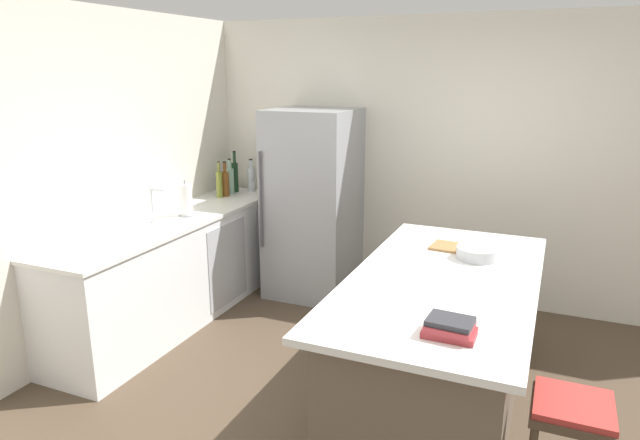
{
  "coord_description": "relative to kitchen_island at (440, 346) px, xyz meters",
  "views": [
    {
      "loc": [
        0.86,
        -2.93,
        2.14
      ],
      "look_at": [
        -0.8,
        0.94,
        1.0
      ],
      "focal_mm": 31.48,
      "sensor_mm": 36.0,
      "label": 1
    }
  ],
  "objects": [
    {
      "name": "ground_plane",
      "position": [
        -0.3,
        -0.27,
        -0.47
      ],
      "size": [
        7.2,
        7.2,
        0.0
      ],
      "primitive_type": "plane",
      "color": "#4C3D2D"
    },
    {
      "name": "wall_rear",
      "position": [
        -0.3,
        1.98,
        0.83
      ],
      "size": [
        6.0,
        0.1,
        2.6
      ],
      "primitive_type": "cube",
      "color": "silver",
      "rests_on": "ground_plane"
    },
    {
      "name": "wall_left",
      "position": [
        -2.75,
        -0.27,
        0.83
      ],
      "size": [
        0.1,
        6.0,
        2.6
      ],
      "primitive_type": "cube",
      "color": "silver",
      "rests_on": "ground_plane"
    },
    {
      "name": "counter_run_left",
      "position": [
        -2.39,
        0.53,
        -0.01
      ],
      "size": [
        0.65,
        2.63,
        0.91
      ],
      "color": "white",
      "rests_on": "ground_plane"
    },
    {
      "name": "kitchen_island",
      "position": [
        0.0,
        0.0,
        0.0
      ],
      "size": [
        1.08,
        2.17,
        0.93
      ],
      "color": "brown",
      "rests_on": "ground_plane"
    },
    {
      "name": "refrigerator",
      "position": [
        -1.55,
        1.55,
        0.42
      ],
      "size": [
        0.77,
        0.78,
        1.78
      ],
      "color": "#93969B",
      "rests_on": "ground_plane"
    },
    {
      "name": "bar_stool",
      "position": [
        0.74,
        -0.72,
        0.1
      ],
      "size": [
        0.36,
        0.36,
        0.7
      ],
      "color": "#473828",
      "rests_on": "ground_plane"
    },
    {
      "name": "sink_faucet",
      "position": [
        -2.44,
        0.35,
        0.6
      ],
      "size": [
        0.15,
        0.05,
        0.3
      ],
      "color": "silver",
      "rests_on": "counter_run_left"
    },
    {
      "name": "paper_towel_roll",
      "position": [
        -2.34,
        0.64,
        0.58
      ],
      "size": [
        0.14,
        0.14,
        0.31
      ],
      "color": "gray",
      "rests_on": "counter_run_left"
    },
    {
      "name": "soda_bottle",
      "position": [
        -2.32,
        1.73,
        0.58
      ],
      "size": [
        0.07,
        0.07,
        0.34
      ],
      "color": "silver",
      "rests_on": "counter_run_left"
    },
    {
      "name": "wine_bottle",
      "position": [
        -2.46,
        1.64,
        0.61
      ],
      "size": [
        0.06,
        0.06,
        0.42
      ],
      "color": "#19381E",
      "rests_on": "counter_run_left"
    },
    {
      "name": "gin_bottle",
      "position": [
        -2.46,
        1.54,
        0.58
      ],
      "size": [
        0.08,
        0.08,
        0.36
      ],
      "color": "#8CB79E",
      "rests_on": "counter_run_left"
    },
    {
      "name": "whiskey_bottle",
      "position": [
        -2.45,
        1.44,
        0.58
      ],
      "size": [
        0.08,
        0.08,
        0.35
      ],
      "color": "brown",
      "rests_on": "counter_run_left"
    },
    {
      "name": "olive_oil_bottle",
      "position": [
        -2.46,
        1.35,
        0.58
      ],
      "size": [
        0.06,
        0.06,
        0.36
      ],
      "color": "olive",
      "rests_on": "counter_run_left"
    },
    {
      "name": "cookbook_stack",
      "position": [
        0.17,
        -0.75,
        0.5
      ],
      "size": [
        0.24,
        0.19,
        0.09
      ],
      "color": "#A83338",
      "rests_on": "kitchen_island"
    },
    {
      "name": "mixing_bowl",
      "position": [
        0.13,
        0.43,
        0.5
      ],
      "size": [
        0.28,
        0.28,
        0.08
      ],
      "color": "#B2B5BA",
      "rests_on": "kitchen_island"
    },
    {
      "name": "cutting_board",
      "position": [
        -0.04,
        0.58,
        0.47
      ],
      "size": [
        0.33,
        0.25,
        0.02
      ],
      "color": "#9E7042",
      "rests_on": "kitchen_island"
    }
  ]
}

